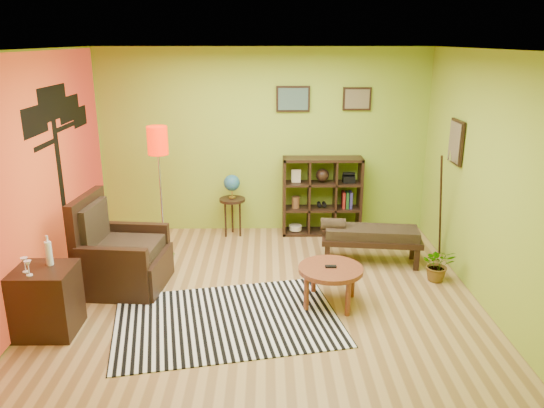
{
  "coord_description": "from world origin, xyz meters",
  "views": [
    {
      "loc": [
        0.06,
        -5.73,
        2.91
      ],
      "look_at": [
        0.12,
        0.2,
        1.05
      ],
      "focal_mm": 35.0,
      "sensor_mm": 36.0,
      "label": 1
    }
  ],
  "objects_px": {
    "side_cabinet": "(46,300)",
    "bench": "(369,235)",
    "globe_table": "(232,190)",
    "floor_lamp": "(158,153)",
    "cube_shelf": "(323,196)",
    "coffee_table": "(331,272)",
    "armchair": "(119,259)",
    "potted_plant": "(438,268)"
  },
  "relations": [
    {
      "from": "armchair",
      "to": "cube_shelf",
      "type": "xyz_separation_m",
      "value": [
        2.65,
        1.82,
        0.25
      ]
    },
    {
      "from": "armchair",
      "to": "side_cabinet",
      "type": "distance_m",
      "value": 1.16
    },
    {
      "from": "bench",
      "to": "globe_table",
      "type": "bearing_deg",
      "value": 150.62
    },
    {
      "from": "cube_shelf",
      "to": "bench",
      "type": "height_order",
      "value": "cube_shelf"
    },
    {
      "from": "floor_lamp",
      "to": "potted_plant",
      "type": "height_order",
      "value": "floor_lamp"
    },
    {
      "from": "coffee_table",
      "to": "armchair",
      "type": "height_order",
      "value": "armchair"
    },
    {
      "from": "side_cabinet",
      "to": "potted_plant",
      "type": "bearing_deg",
      "value": 14.92
    },
    {
      "from": "bench",
      "to": "potted_plant",
      "type": "bearing_deg",
      "value": -36.73
    },
    {
      "from": "cube_shelf",
      "to": "bench",
      "type": "distance_m",
      "value": 1.26
    },
    {
      "from": "bench",
      "to": "potted_plant",
      "type": "xyz_separation_m",
      "value": [
        0.77,
        -0.58,
        -0.22
      ]
    },
    {
      "from": "floor_lamp",
      "to": "potted_plant",
      "type": "xyz_separation_m",
      "value": [
        3.56,
        -0.8,
        -1.3
      ]
    },
    {
      "from": "globe_table",
      "to": "bench",
      "type": "height_order",
      "value": "globe_table"
    },
    {
      "from": "globe_table",
      "to": "potted_plant",
      "type": "distance_m",
      "value": 3.17
    },
    {
      "from": "side_cabinet",
      "to": "floor_lamp",
      "type": "xyz_separation_m",
      "value": [
        0.83,
        1.97,
        1.12
      ]
    },
    {
      "from": "bench",
      "to": "armchair",
      "type": "bearing_deg",
      "value": -167.78
    },
    {
      "from": "side_cabinet",
      "to": "bench",
      "type": "bearing_deg",
      "value": 25.74
    },
    {
      "from": "coffee_table",
      "to": "globe_table",
      "type": "relative_size",
      "value": 0.76
    },
    {
      "from": "coffee_table",
      "to": "cube_shelf",
      "type": "xyz_separation_m",
      "value": [
        0.14,
        2.3,
        0.21
      ]
    },
    {
      "from": "armchair",
      "to": "side_cabinet",
      "type": "relative_size",
      "value": 1.12
    },
    {
      "from": "side_cabinet",
      "to": "floor_lamp",
      "type": "height_order",
      "value": "floor_lamp"
    },
    {
      "from": "coffee_table",
      "to": "potted_plant",
      "type": "relative_size",
      "value": 1.67
    },
    {
      "from": "armchair",
      "to": "bench",
      "type": "height_order",
      "value": "armchair"
    },
    {
      "from": "floor_lamp",
      "to": "cube_shelf",
      "type": "height_order",
      "value": "floor_lamp"
    },
    {
      "from": "bench",
      "to": "potted_plant",
      "type": "height_order",
      "value": "bench"
    },
    {
      "from": "globe_table",
      "to": "bench",
      "type": "relative_size",
      "value": 0.7
    },
    {
      "from": "side_cabinet",
      "to": "floor_lamp",
      "type": "bearing_deg",
      "value": 67.02
    },
    {
      "from": "cube_shelf",
      "to": "side_cabinet",
      "type": "bearing_deg",
      "value": -137.22
    },
    {
      "from": "side_cabinet",
      "to": "globe_table",
      "type": "relative_size",
      "value": 1.07
    },
    {
      "from": "side_cabinet",
      "to": "potted_plant",
      "type": "relative_size",
      "value": 2.33
    },
    {
      "from": "globe_table",
      "to": "potted_plant",
      "type": "bearing_deg",
      "value": -31.64
    },
    {
      "from": "armchair",
      "to": "floor_lamp",
      "type": "height_order",
      "value": "floor_lamp"
    },
    {
      "from": "side_cabinet",
      "to": "potted_plant",
      "type": "xyz_separation_m",
      "value": [
        4.39,
        1.17,
        -0.19
      ]
    },
    {
      "from": "floor_lamp",
      "to": "globe_table",
      "type": "height_order",
      "value": "floor_lamp"
    },
    {
      "from": "armchair",
      "to": "potted_plant",
      "type": "relative_size",
      "value": 2.62
    },
    {
      "from": "coffee_table",
      "to": "cube_shelf",
      "type": "height_order",
      "value": "cube_shelf"
    },
    {
      "from": "bench",
      "to": "potted_plant",
      "type": "distance_m",
      "value": 0.99
    },
    {
      "from": "globe_table",
      "to": "cube_shelf",
      "type": "height_order",
      "value": "cube_shelf"
    },
    {
      "from": "cube_shelf",
      "to": "coffee_table",
      "type": "bearing_deg",
      "value": -93.47
    },
    {
      "from": "globe_table",
      "to": "potted_plant",
      "type": "xyz_separation_m",
      "value": [
        2.66,
        -1.64,
        -0.55
      ]
    },
    {
      "from": "side_cabinet",
      "to": "cube_shelf",
      "type": "relative_size",
      "value": 0.85
    },
    {
      "from": "side_cabinet",
      "to": "bench",
      "type": "distance_m",
      "value": 4.02
    },
    {
      "from": "floor_lamp",
      "to": "potted_plant",
      "type": "distance_m",
      "value": 3.87
    }
  ]
}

